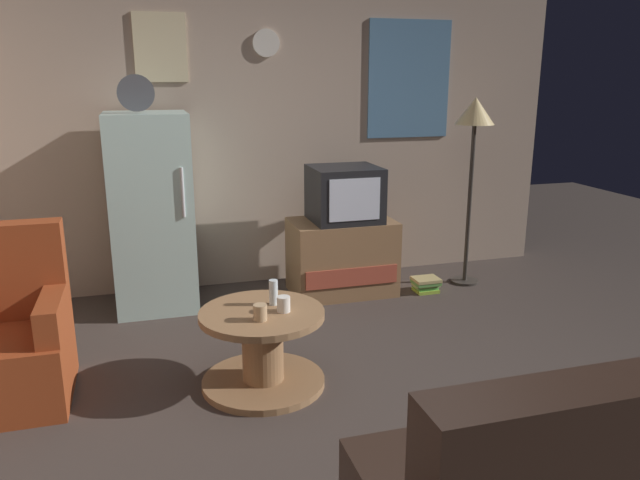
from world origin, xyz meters
TOP-DOWN VIEW (x-y plane):
  - ground_plane at (0.00, 0.00)m, footprint 12.00×12.00m
  - wall_with_art at (0.01, 2.45)m, footprint 5.20×0.12m
  - fridge at (-0.99, 2.03)m, footprint 0.60×0.62m
  - tv_stand at (0.50, 1.91)m, footprint 0.84×0.53m
  - crt_tv at (0.52, 1.91)m, footprint 0.54×0.51m
  - standing_lamp at (1.62, 1.85)m, footprint 0.32×0.32m
  - coffee_table at (-0.44, 0.52)m, footprint 0.72×0.72m
  - wine_glass at (-0.35, 0.60)m, footprint 0.05×0.05m
  - mug_ceramic_white at (-0.32, 0.48)m, footprint 0.08×0.08m
  - mug_ceramic_tan at (-0.47, 0.39)m, footprint 0.08×0.08m
  - armchair at (-1.84, 0.80)m, footprint 0.68×0.68m
  - book_stack at (1.19, 1.72)m, footprint 0.21×0.18m

SIDE VIEW (x-z plane):
  - ground_plane at x=0.00m, z-range 0.00..0.00m
  - book_stack at x=1.19m, z-range 0.00..0.13m
  - coffee_table at x=-0.44m, z-range 0.00..0.46m
  - tv_stand at x=0.50m, z-range 0.00..0.62m
  - armchair at x=-1.84m, z-range -0.14..0.82m
  - mug_ceramic_white at x=-0.32m, z-range 0.46..0.55m
  - mug_ceramic_tan at x=-0.47m, z-range 0.46..0.55m
  - wine_glass at x=-0.35m, z-range 0.46..0.61m
  - fridge at x=-0.99m, z-range -0.13..1.64m
  - crt_tv at x=0.52m, z-range 0.62..1.06m
  - wall_with_art at x=0.01m, z-range 0.01..2.64m
  - standing_lamp at x=1.62m, z-range 0.56..2.15m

